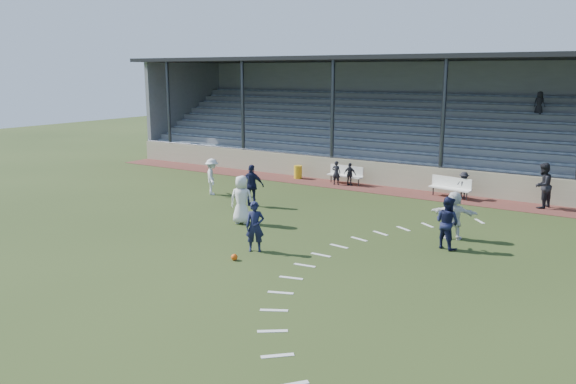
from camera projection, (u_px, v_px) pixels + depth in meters
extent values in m
plane|color=#273516|center=(250.00, 241.00, 19.59)|extent=(90.00, 90.00, 0.00)
cube|color=#512520|center=(373.00, 189.00, 28.25)|extent=(34.00, 2.00, 0.02)
cube|color=#B4AD8A|center=(382.00, 174.00, 28.99)|extent=(34.00, 0.18, 1.20)
cube|color=white|center=(345.00, 176.00, 29.31)|extent=(2.03, 0.60, 0.06)
cube|color=white|center=(347.00, 171.00, 29.44)|extent=(2.00, 0.27, 0.54)
cylinder|color=#31343A|center=(331.00, 178.00, 29.88)|extent=(0.06, 0.06, 0.40)
cylinder|color=#31343A|center=(358.00, 182.00, 28.85)|extent=(0.06, 0.06, 0.40)
cube|color=white|center=(450.00, 189.00, 26.13)|extent=(2.04, 0.77, 0.06)
cube|color=white|center=(452.00, 183.00, 26.26)|extent=(1.98, 0.44, 0.54)
cylinder|color=#31343A|center=(433.00, 191.00, 26.75)|extent=(0.06, 0.06, 0.40)
cylinder|color=#31343A|center=(467.00, 196.00, 25.61)|extent=(0.06, 0.06, 0.40)
cylinder|color=gold|center=(298.00, 172.00, 30.88)|extent=(0.45, 0.45, 0.71)
sphere|color=#D44B0C|center=(234.00, 257.00, 17.58)|extent=(0.21, 0.21, 0.21)
imported|color=silver|center=(242.00, 200.00, 21.69)|extent=(1.07, 0.87, 1.89)
imported|color=#131735|center=(255.00, 227.00, 18.33)|extent=(0.73, 0.67, 1.67)
imported|color=#131735|center=(447.00, 223.00, 18.63)|extent=(1.04, 0.93, 1.77)
imported|color=silver|center=(212.00, 177.00, 26.83)|extent=(1.22, 1.28, 1.74)
imported|color=#131735|center=(252.00, 185.00, 24.54)|extent=(1.16, 0.74, 1.83)
imported|color=silver|center=(454.00, 215.00, 19.70)|extent=(1.67, 0.83, 1.73)
imported|color=black|center=(543.00, 186.00, 24.09)|extent=(1.01, 1.14, 1.96)
imported|color=black|center=(336.00, 173.00, 29.12)|extent=(0.49, 0.35, 1.25)
imported|color=black|center=(350.00, 174.00, 28.89)|extent=(0.70, 0.31, 1.18)
imported|color=black|center=(464.00, 185.00, 25.98)|extent=(0.82, 0.48, 1.25)
cube|color=gray|center=(386.00, 173.00, 29.45)|extent=(34.00, 0.80, 1.20)
cube|color=gray|center=(387.00, 160.00, 29.39)|extent=(33.00, 0.28, 0.10)
cube|color=gray|center=(392.00, 167.00, 30.06)|extent=(34.00, 0.80, 1.60)
cube|color=gray|center=(393.00, 151.00, 29.97)|extent=(33.00, 0.28, 0.10)
cube|color=gray|center=(398.00, 161.00, 30.68)|extent=(34.00, 0.80, 2.00)
cube|color=gray|center=(399.00, 142.00, 30.54)|extent=(33.00, 0.28, 0.10)
cube|color=gray|center=(403.00, 156.00, 31.30)|extent=(34.00, 0.80, 2.40)
cube|color=gray|center=(405.00, 133.00, 31.12)|extent=(33.00, 0.28, 0.10)
cube|color=gray|center=(409.00, 150.00, 31.92)|extent=(34.00, 0.80, 2.80)
cube|color=gray|center=(410.00, 125.00, 31.69)|extent=(33.00, 0.28, 0.10)
cube|color=gray|center=(414.00, 145.00, 32.53)|extent=(34.00, 0.80, 3.20)
cube|color=gray|center=(416.00, 117.00, 32.27)|extent=(33.00, 0.28, 0.10)
cube|color=gray|center=(419.00, 140.00, 33.15)|extent=(34.00, 0.80, 3.60)
cube|color=gray|center=(421.00, 109.00, 32.84)|extent=(33.00, 0.28, 0.10)
cube|color=gray|center=(423.00, 136.00, 33.77)|extent=(34.00, 0.80, 4.00)
cube|color=gray|center=(426.00, 101.00, 33.42)|extent=(33.00, 0.28, 0.10)
cube|color=gray|center=(428.00, 131.00, 34.39)|extent=(34.00, 0.80, 4.40)
cube|color=gray|center=(430.00, 94.00, 33.99)|extent=(33.00, 0.28, 0.10)
cube|color=gray|center=(432.00, 114.00, 34.67)|extent=(34.00, 0.40, 6.40)
cube|color=gray|center=(188.00, 108.00, 40.54)|extent=(0.30, 7.80, 6.40)
cube|color=black|center=(412.00, 58.00, 30.76)|extent=(34.60, 9.00, 0.22)
cylinder|color=#31343A|center=(169.00, 112.00, 36.39)|extent=(0.20, 0.20, 6.50)
cylinder|color=#31343A|center=(243.00, 115.00, 33.24)|extent=(0.20, 0.20, 6.50)
cylinder|color=#31343A|center=(332.00, 120.00, 30.09)|extent=(0.20, 0.20, 6.50)
cylinder|color=#31343A|center=(443.00, 126.00, 26.94)|extent=(0.20, 0.20, 6.50)
cylinder|color=#31343A|center=(382.00, 162.00, 28.85)|extent=(34.00, 0.05, 0.05)
imported|color=black|center=(539.00, 103.00, 29.31)|extent=(0.66, 0.53, 1.19)
cube|color=silver|center=(480.00, 221.00, 22.16)|extent=(0.54, 0.61, 0.01)
cube|color=silver|center=(453.00, 223.00, 21.95)|extent=(0.59, 0.56, 0.01)
cube|color=silver|center=(428.00, 225.00, 21.60)|extent=(0.64, 0.51, 0.01)
cube|color=silver|center=(403.00, 229.00, 21.12)|extent=(0.67, 0.44, 0.01)
cube|color=silver|center=(381.00, 233.00, 20.52)|extent=(0.70, 0.37, 0.01)
cube|color=silver|center=(359.00, 239.00, 19.81)|extent=(0.71, 0.29, 0.01)
cube|color=silver|center=(339.00, 246.00, 19.00)|extent=(0.71, 0.21, 0.01)
cube|color=silver|center=(321.00, 255.00, 18.10)|extent=(0.70, 0.12, 0.01)
cube|color=silver|center=(305.00, 265.00, 17.12)|extent=(0.71, 0.21, 0.01)
cube|color=silver|center=(291.00, 278.00, 16.09)|extent=(0.71, 0.29, 0.01)
cube|color=silver|center=(281.00, 293.00, 15.01)|extent=(0.70, 0.37, 0.01)
cube|color=silver|center=(274.00, 310.00, 13.90)|extent=(0.67, 0.44, 0.01)
cube|color=silver|center=(273.00, 331.00, 12.79)|extent=(0.64, 0.51, 0.01)
cube|color=silver|center=(278.00, 356.00, 11.68)|extent=(0.59, 0.56, 0.01)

